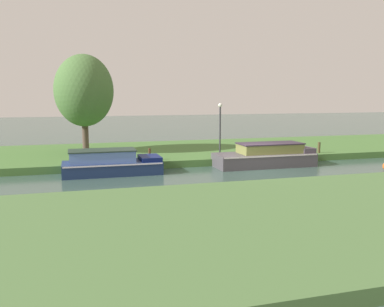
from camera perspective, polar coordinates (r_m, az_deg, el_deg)
The scene contains 9 objects.
ground_plane at distance 22.81m, azimuth 8.94°, elevation -2.32°, with size 120.00×120.00×0.00m, color #385249.
riverbank_far at distance 29.19m, azimuth 3.15°, elevation 0.43°, with size 72.00×10.00×0.40m, color #477235.
riverbank_near at distance 15.30m, azimuth 23.43°, elevation -7.29°, with size 72.00×10.00×0.40m, color #4C713D.
slate_barge at distance 24.25m, azimuth 10.10°, elevation -0.35°, with size 5.70×2.06×1.33m.
navy_narrowboat at distance 21.88m, azimuth -11.00°, elevation -1.35°, with size 4.97×2.00×1.28m.
willow_tree_left at distance 27.28m, azimuth -14.49°, elevation 8.26°, with size 3.65×4.44×6.14m.
lamp_post at distance 25.09m, azimuth 3.84°, elevation 4.14°, with size 0.24×0.24×3.15m.
mooring_post_near at distance 23.55m, azimuth -5.79°, elevation -0.11°, with size 0.13×0.13×0.68m, color #50311F.
mooring_post_far at distance 27.59m, azimuth 16.89°, elevation 0.78°, with size 0.17×0.17×0.68m, color #473C22.
Camera 1 is at (-9.54, -20.31, 4.08)m, focal length 39.20 mm.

